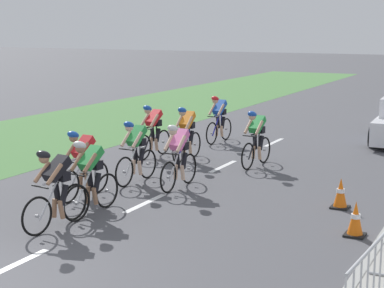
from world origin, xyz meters
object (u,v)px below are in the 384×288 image
(traffic_cone_mid, at_px, (356,219))
(cyclist_fifth, at_px, (178,155))
(cyclist_eighth, at_px, (256,138))
(crowd_barrier_front, at_px, (374,285))
(cyclist_second, at_px, (90,176))
(traffic_cone_near, at_px, (341,193))
(cyclist_lead, at_px, (56,188))
(cyclist_seventh, at_px, (153,130))
(cyclist_fourth, at_px, (136,151))
(cyclist_ninth, at_px, (219,118))
(cyclist_sixth, at_px, (187,133))
(cyclist_third, at_px, (82,163))

(traffic_cone_mid, bearing_deg, cyclist_fifth, 160.71)
(cyclist_eighth, distance_m, crowd_barrier_front, 9.39)
(cyclist_second, bearing_deg, traffic_cone_near, 31.67)
(cyclist_second, xyz_separation_m, crowd_barrier_front, (6.04, -2.57, -0.14))
(cyclist_lead, height_order, traffic_cone_near, cyclist_lead)
(crowd_barrier_front, xyz_separation_m, traffic_cone_near, (-1.70, 5.25, -0.34))
(traffic_cone_near, bearing_deg, cyclist_seventh, 156.13)
(cyclist_fourth, relative_size, cyclist_ninth, 1.00)
(cyclist_fifth, xyz_separation_m, cyclist_eighth, (0.75, 2.97, 0.00))
(traffic_cone_mid, bearing_deg, traffic_cone_near, 112.49)
(cyclist_sixth, distance_m, cyclist_ninth, 2.96)
(cyclist_second, distance_m, cyclist_third, 1.23)
(cyclist_lead, distance_m, crowd_barrier_front, 6.23)
(cyclist_lead, bearing_deg, cyclist_second, 90.39)
(cyclist_ninth, xyz_separation_m, traffic_cone_near, (5.37, -5.68, -0.48))
(cyclist_fourth, xyz_separation_m, traffic_cone_mid, (5.57, -1.54, -0.48))
(cyclist_sixth, xyz_separation_m, cyclist_seventh, (-1.05, -0.06, 0.00))
(cyclist_sixth, bearing_deg, cyclist_second, -83.00)
(cyclist_ninth, bearing_deg, traffic_cone_near, -46.59)
(cyclist_fifth, height_order, cyclist_sixth, same)
(cyclist_second, distance_m, cyclist_fourth, 2.64)
(cyclist_fourth, bearing_deg, crowd_barrier_front, -38.02)
(cyclist_second, relative_size, cyclist_ninth, 1.00)
(cyclist_third, bearing_deg, cyclist_second, -46.42)
(cyclist_fifth, bearing_deg, traffic_cone_near, 1.35)
(cyclist_second, relative_size, crowd_barrier_front, 0.74)
(cyclist_lead, distance_m, cyclist_fifth, 3.70)
(cyclist_fifth, height_order, traffic_cone_mid, cyclist_fifth)
(cyclist_sixth, distance_m, traffic_cone_near, 5.73)
(cyclist_sixth, bearing_deg, cyclist_seventh, -176.62)
(cyclist_second, xyz_separation_m, cyclist_ninth, (-1.03, 8.36, 0.00))
(cyclist_lead, xyz_separation_m, traffic_cone_near, (4.34, 3.74, -0.48))
(cyclist_fourth, bearing_deg, traffic_cone_near, 1.18)
(cyclist_ninth, distance_m, crowd_barrier_front, 13.02)
(cyclist_eighth, xyz_separation_m, traffic_cone_near, (2.99, -2.88, -0.48))
(cyclist_second, relative_size, traffic_cone_mid, 2.69)
(cyclist_fourth, relative_size, traffic_cone_mid, 2.69)
(cyclist_seventh, height_order, traffic_cone_near, cyclist_seventh)
(crowd_barrier_front, xyz_separation_m, traffic_cone_mid, (-1.02, 3.62, -0.34))
(cyclist_third, distance_m, cyclist_ninth, 7.48)
(cyclist_third, distance_m, cyclist_eighth, 5.16)
(cyclist_fourth, bearing_deg, cyclist_eighth, 57.49)
(cyclist_fourth, height_order, crowd_barrier_front, cyclist_fourth)
(cyclist_third, xyz_separation_m, cyclist_eighth, (2.20, 4.67, 0.00))
(cyclist_lead, relative_size, cyclist_fourth, 1.00)
(cyclist_third, distance_m, cyclist_fifth, 2.24)
(cyclist_lead, height_order, cyclist_fifth, same)
(cyclist_sixth, xyz_separation_m, crowd_barrier_front, (6.71, -8.00, -0.14))
(cyclist_lead, distance_m, cyclist_ninth, 9.47)
(cyclist_ninth, distance_m, traffic_cone_mid, 9.51)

